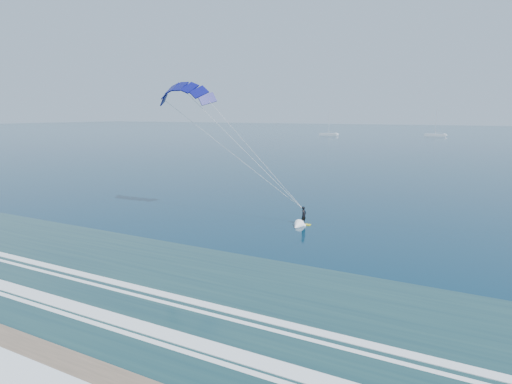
{
  "coord_description": "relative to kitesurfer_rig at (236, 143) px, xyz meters",
  "views": [
    {
      "loc": [
        25.84,
        -11.35,
        11.28
      ],
      "look_at": [
        5.39,
        25.38,
        3.99
      ],
      "focal_mm": 32.0,
      "sensor_mm": 36.0,
      "label": 1
    }
  ],
  "objects": [
    {
      "name": "sailboat_1",
      "position": [
        -7.23,
        197.5,
        -7.53
      ],
      "size": [
        9.94,
        2.4,
        13.24
      ],
      "color": "silver",
      "rests_on": "ground"
    },
    {
      "name": "sailboat_0",
      "position": [
        -55.63,
        180.05,
        -7.53
      ],
      "size": [
        9.39,
        2.4,
        12.8
      ],
      "color": "silver",
      "rests_on": "ground"
    },
    {
      "name": "kitesurfer_rig",
      "position": [
        0.0,
        0.0,
        0.0
      ],
      "size": [
        19.29,
        4.36,
        15.65
      ],
      "color": "gold",
      "rests_on": "ground"
    }
  ]
}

